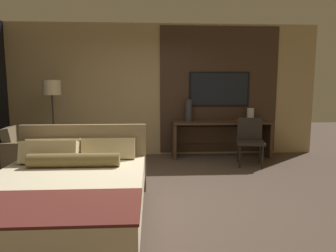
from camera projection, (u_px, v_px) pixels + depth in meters
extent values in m
plane|color=#4C3D33|center=(151.00, 197.00, 4.06)|extent=(16.00, 16.00, 0.00)
cube|color=tan|center=(151.00, 90.00, 6.44)|extent=(7.20, 0.06, 2.80)
cube|color=#3D2B1E|center=(219.00, 90.00, 6.48)|extent=(2.55, 0.03, 2.70)
cube|color=#33281E|center=(63.00, 218.00, 3.15)|extent=(1.64, 2.07, 0.22)
cube|color=beige|center=(62.00, 195.00, 3.11)|extent=(1.69, 2.13, 0.30)
cube|color=#56231E|center=(35.00, 207.00, 2.41)|extent=(1.70, 0.75, 0.02)
cube|color=#7F6B4C|center=(85.00, 159.00, 4.20)|extent=(1.72, 0.08, 0.97)
cube|color=#C6B284|center=(55.00, 149.00, 4.01)|extent=(0.71, 0.23, 0.31)
cube|color=#C6B284|center=(109.00, 148.00, 4.05)|extent=(0.71, 0.23, 0.31)
cube|color=#C6B284|center=(49.00, 152.00, 3.81)|extent=(0.71, 0.25, 0.32)
cylinder|color=brown|center=(74.00, 160.00, 3.63)|extent=(1.10, 0.17, 0.17)
cube|color=#422D1E|center=(221.00, 122.00, 6.27)|extent=(2.05, 0.56, 0.03)
cube|color=#422D1E|center=(174.00, 141.00, 6.26)|extent=(0.06, 0.50, 0.72)
cube|color=#422D1E|center=(267.00, 140.00, 6.37)|extent=(0.06, 0.50, 0.72)
cube|color=#422D1E|center=(218.00, 135.00, 6.57)|extent=(1.93, 0.02, 0.36)
cube|color=black|center=(219.00, 89.00, 6.45)|extent=(1.30, 0.04, 0.73)
cube|color=black|center=(219.00, 89.00, 6.43)|extent=(1.22, 0.01, 0.67)
cube|color=#28231E|center=(250.00, 142.00, 5.61)|extent=(0.59, 0.57, 0.05)
cube|color=#28231E|center=(250.00, 129.00, 5.78)|extent=(0.47, 0.20, 0.42)
cylinder|color=black|center=(240.00, 157.00, 5.48)|extent=(0.04, 0.04, 0.42)
cylinder|color=black|center=(262.00, 157.00, 5.42)|extent=(0.04, 0.04, 0.42)
cylinder|color=black|center=(238.00, 152.00, 5.86)|extent=(0.04, 0.04, 0.42)
cylinder|color=black|center=(259.00, 153.00, 5.79)|extent=(0.04, 0.04, 0.42)
cube|color=brown|center=(33.00, 159.00, 5.22)|extent=(0.83, 0.69, 0.45)
cube|color=brown|center=(12.00, 137.00, 5.11)|extent=(0.27, 0.62, 0.38)
cube|color=brown|center=(27.00, 160.00, 4.87)|extent=(0.77, 0.19, 0.59)
cube|color=brown|center=(37.00, 151.00, 5.56)|extent=(0.77, 0.19, 0.59)
cylinder|color=#282623|center=(55.00, 161.00, 5.94)|extent=(0.28, 0.28, 0.03)
cylinder|color=#332D28|center=(54.00, 128.00, 5.85)|extent=(0.03, 0.03, 1.36)
cylinder|color=beige|center=(52.00, 88.00, 5.75)|extent=(0.34, 0.34, 0.28)
cylinder|color=#333338|center=(189.00, 110.00, 6.31)|extent=(0.15, 0.15, 0.46)
cylinder|color=silver|center=(250.00, 114.00, 6.40)|extent=(0.15, 0.15, 0.27)
cube|color=maroon|center=(241.00, 120.00, 6.36)|extent=(0.24, 0.18, 0.03)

